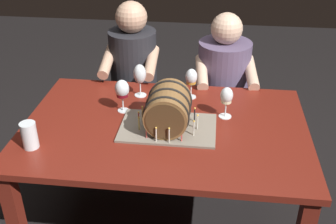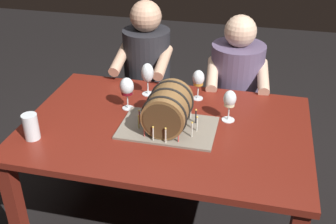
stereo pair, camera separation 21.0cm
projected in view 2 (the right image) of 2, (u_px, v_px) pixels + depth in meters
name	position (u px, v px, depth m)	size (l,w,h in m)	color
dining_table	(165.00, 141.00, 2.23)	(1.49, 0.98, 0.74)	maroon
barrel_cake	(168.00, 111.00, 2.10)	(0.49, 0.32, 0.24)	gray
wine_glass_white	(230.00, 100.00, 2.17)	(0.07, 0.07, 0.18)	white
wine_glass_empty	(147.00, 73.00, 2.42)	(0.07, 0.07, 0.20)	white
wine_glass_amber	(198.00, 79.00, 2.38)	(0.07, 0.07, 0.18)	white
wine_glass_red	(127.00, 88.00, 2.28)	(0.08, 0.08, 0.19)	white
beer_pint	(31.00, 128.00, 2.05)	(0.08, 0.08, 0.13)	white
person_seated_left	(148.00, 92.00, 2.95)	(0.36, 0.45, 1.19)	black
person_seated_right	(234.00, 103.00, 2.84)	(0.41, 0.50, 1.14)	#372D40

